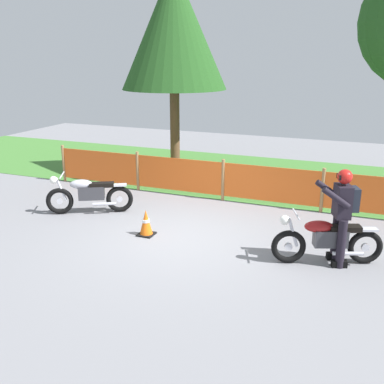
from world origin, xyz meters
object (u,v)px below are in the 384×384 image
object	(u,v)px
motorcycle_trailing	(89,194)
traffic_cone	(146,223)
motorcycle_lead	(327,239)
rider_lead	(342,212)

from	to	relation	value
motorcycle_trailing	traffic_cone	size ratio (longest dim) A/B	3.35
traffic_cone	motorcycle_lead	bearing A→B (deg)	0.48
motorcycle_lead	motorcycle_trailing	world-z (taller)	motorcycle_trailing
rider_lead	traffic_cone	world-z (taller)	rider_lead
motorcycle_lead	motorcycle_trailing	size ratio (longest dim) A/B	1.04
motorcycle_lead	motorcycle_trailing	bearing A→B (deg)	-28.26
motorcycle_lead	rider_lead	distance (m)	0.55
rider_lead	traffic_cone	size ratio (longest dim) A/B	3.19
motorcycle_lead	traffic_cone	bearing A→B (deg)	-20.57
traffic_cone	motorcycle_trailing	bearing A→B (deg)	158.94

